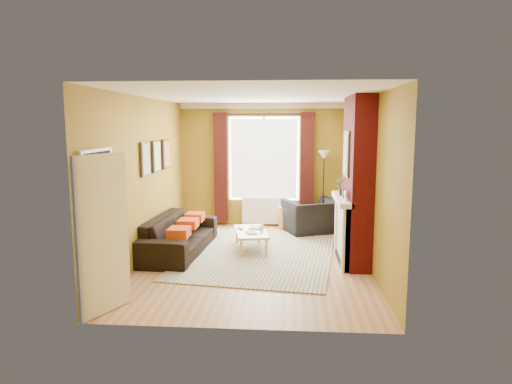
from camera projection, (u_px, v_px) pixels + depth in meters
ground at (255, 259)px, 7.97m from camera, size 5.50×5.50×0.00m
room_walls at (292, 179)px, 7.99m from camera, size 3.82×5.54×2.83m
striped_rug at (260, 254)px, 8.25m from camera, size 2.99×3.84×0.02m
sofa at (179, 234)px, 8.34m from camera, size 1.05×2.37×0.68m
armchair at (312, 216)px, 9.85m from camera, size 1.39×1.31×0.72m
coffee_table at (251, 233)px, 8.50m from camera, size 0.76×1.20×0.37m
wicker_stool at (288, 218)px, 10.25m from camera, size 0.45×0.45×0.50m
floor_lamp at (324, 167)px, 10.04m from camera, size 0.32×0.32×1.76m
book_a at (246, 233)px, 8.27m from camera, size 0.25×0.29×0.02m
book_b at (250, 227)px, 8.74m from camera, size 0.24×0.31×0.02m
mug at (262, 228)px, 8.51m from camera, size 0.13×0.13×0.09m
tv_remote at (240, 228)px, 8.62m from camera, size 0.12×0.17×0.02m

